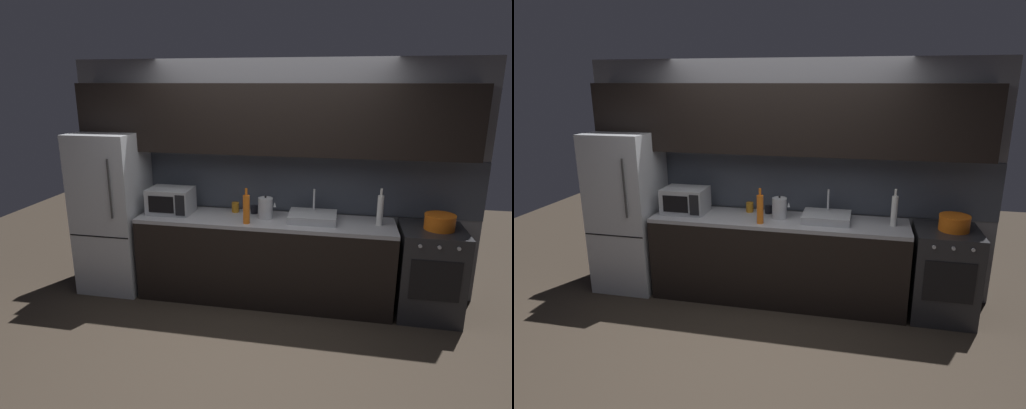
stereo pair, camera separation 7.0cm
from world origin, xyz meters
TOP-DOWN VIEW (x-y plane):
  - ground_plane at (0.00, 0.00)m, footprint 10.00×10.00m
  - back_wall at (0.00, 1.20)m, footprint 4.38×0.44m
  - counter_run at (0.00, 0.90)m, footprint 2.64×0.60m
  - refrigerator at (-1.70, 0.90)m, footprint 0.68×0.69m
  - oven_range at (1.66, 0.90)m, footprint 0.60×0.62m
  - microwave at (-1.02, 0.92)m, footprint 0.46×0.35m
  - sink_basin at (0.50, 0.93)m, footprint 0.48×0.38m
  - kettle at (0.01, 0.92)m, footprint 0.19×0.15m
  - wine_bottle_white at (1.15, 0.92)m, footprint 0.06×0.06m
  - wine_bottle_orange at (-0.15, 0.72)m, footprint 0.07×0.07m
  - mug_dark at (-0.14, 1.07)m, footprint 0.08×0.08m
  - mug_amber at (-0.35, 1.08)m, footprint 0.08×0.08m
  - cooking_pot at (1.71, 0.90)m, footprint 0.29×0.29m

SIDE VIEW (x-z plane):
  - ground_plane at x=0.00m, z-range 0.00..0.00m
  - counter_run at x=0.00m, z-range 0.00..0.90m
  - oven_range at x=1.66m, z-range 0.00..0.90m
  - refrigerator at x=-1.70m, z-range 0.00..1.75m
  - sink_basin at x=0.50m, z-range 0.79..1.09m
  - mug_dark at x=-0.14m, z-range 0.90..0.99m
  - mug_amber at x=-0.35m, z-range 0.90..1.01m
  - cooking_pot at x=1.71m, z-range 0.90..1.05m
  - kettle at x=0.01m, z-range 0.89..1.13m
  - microwave at x=-1.02m, z-range 0.90..1.17m
  - wine_bottle_orange at x=-0.15m, z-range 0.87..1.23m
  - wine_bottle_white at x=1.15m, z-range 0.87..1.24m
  - back_wall at x=0.00m, z-range 0.30..2.80m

